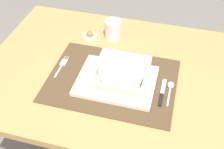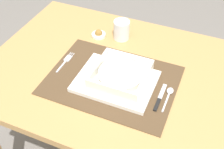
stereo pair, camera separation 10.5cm
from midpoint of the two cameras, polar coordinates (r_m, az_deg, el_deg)
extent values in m
cube|color=#B2844C|center=(1.12, -2.94, 0.29)|extent=(0.99, 0.74, 0.03)
cube|color=olive|center=(1.74, -13.49, 0.79)|extent=(0.05, 0.05, 0.72)
cube|color=olive|center=(1.59, 16.69, -4.85)|extent=(0.05, 0.05, 0.72)
cube|color=#4C3823|center=(1.07, -2.81, -1.24)|extent=(0.47, 0.35, 0.00)
cube|color=white|center=(1.05, -1.98, -1.41)|extent=(0.28, 0.22, 0.02)
cube|color=white|center=(1.04, -1.08, -0.88)|extent=(0.19, 0.19, 0.01)
cube|color=white|center=(1.05, -5.84, 1.04)|extent=(0.01, 0.19, 0.04)
cube|color=white|center=(1.01, 3.82, -0.74)|extent=(0.01, 0.19, 0.04)
cube|color=white|center=(0.96, -2.56, -3.37)|extent=(0.17, 0.01, 0.04)
cube|color=white|center=(1.09, 0.20, 3.30)|extent=(0.17, 0.01, 0.04)
cylinder|color=silver|center=(1.03, -1.09, -0.15)|extent=(0.16, 0.16, 0.03)
cube|color=silver|center=(1.13, -13.24, 0.47)|extent=(0.01, 0.07, 0.00)
cube|color=silver|center=(1.16, -12.15, 2.21)|extent=(0.02, 0.04, 0.00)
cylinder|color=silver|center=(1.18, -11.95, 3.12)|extent=(0.00, 0.02, 0.00)
cylinder|color=silver|center=(1.18, -11.62, 3.06)|extent=(0.00, 0.02, 0.00)
cylinder|color=silver|center=(1.18, -11.27, 3.00)|extent=(0.00, 0.02, 0.00)
cube|color=silver|center=(1.01, 8.30, -4.62)|extent=(0.01, 0.09, 0.00)
ellipsoid|color=silver|center=(1.05, 8.81, -2.20)|extent=(0.02, 0.03, 0.01)
cube|color=black|center=(1.00, 6.73, -5.15)|extent=(0.01, 0.06, 0.01)
cube|color=silver|center=(1.05, 7.37, -2.50)|extent=(0.01, 0.08, 0.00)
cylinder|color=white|center=(1.25, -2.23, 8.82)|extent=(0.07, 0.07, 0.08)
cylinder|color=#338C3F|center=(1.27, -2.20, 7.96)|extent=(0.06, 0.06, 0.03)
cylinder|color=white|center=(1.28, -6.76, 7.42)|extent=(0.06, 0.06, 0.01)
sphere|color=olive|center=(1.28, -6.79, 7.75)|extent=(0.03, 0.03, 0.03)
camera|label=1|loc=(0.05, -92.87, -2.70)|focal=46.10mm
camera|label=2|loc=(0.05, 87.13, 2.70)|focal=46.10mm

